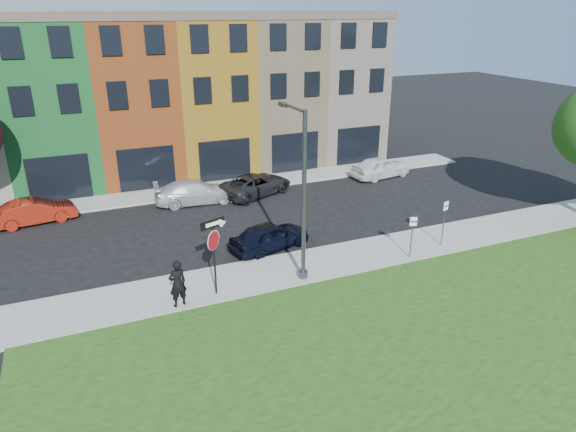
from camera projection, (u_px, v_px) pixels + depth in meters
name	position (u px, v px, depth m)	size (l,w,h in m)	color
ground	(343.00, 300.00, 20.21)	(120.00, 120.00, 0.00)	black
sidewalk_near	(350.00, 258.00, 23.47)	(40.00, 3.00, 0.12)	gray
sidewalk_far	(185.00, 192.00, 31.91)	(40.00, 2.40, 0.12)	gray
rowhouse_block	(167.00, 96.00, 35.52)	(30.00, 10.12, 10.00)	beige
stop_sign	(214.00, 242.00, 19.57)	(1.00, 0.39, 3.19)	black
man	(178.00, 283.00, 19.25)	(0.78, 0.60, 1.90)	black
sedan_near	(270.00, 236.00, 24.22)	(4.24, 2.61, 1.35)	black
parked_car_red	(35.00, 211.00, 27.19)	(4.22, 2.00, 1.33)	maroon
parked_car_silver	(196.00, 192.00, 30.02)	(4.84, 2.24, 1.37)	silver
parked_car_dark	(256.00, 184.00, 31.37)	(5.28, 3.95, 1.33)	black
parked_car_white	(381.00, 167.00, 34.59)	(4.44, 2.34, 1.44)	white
street_lamp	(302.00, 196.00, 20.51)	(0.40, 2.58, 7.06)	#444649
parking_sign_a	(412.00, 231.00, 22.91)	(0.30, 0.16, 2.06)	#444649
parking_sign_b	(444.00, 217.00, 24.10)	(0.32, 0.12, 2.32)	#444649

